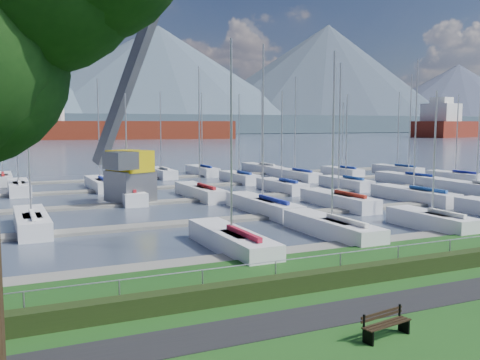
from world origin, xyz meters
TOP-DOWN VIEW (x-y plane):
  - path at (0.00, -3.00)m, footprint 160.00×2.00m
  - water at (0.00, 260.00)m, footprint 800.00×540.00m
  - hedge at (0.00, -0.40)m, footprint 80.00×0.70m
  - fence at (0.00, 0.00)m, footprint 80.00×0.04m
  - foothill at (0.00, 330.00)m, footprint 900.00×80.00m
  - mountains at (7.35, 404.62)m, footprint 1190.00×360.00m
  - docks at (0.00, 26.00)m, footprint 90.00×41.60m
  - bench_left at (-3.10, -5.32)m, footprint 1.84×0.71m
  - crane at (-2.85, 28.34)m, footprint 7.87×12.86m
  - cargo_ship_mid at (34.14, 216.14)m, footprint 95.81×37.24m
  - cargo_ship_east at (207.83, 184.74)m, footprint 85.06×37.87m
  - sailboat_fleet at (2.23, 28.97)m, footprint 74.49×49.14m

SIDE VIEW (x-z plane):
  - water at x=0.00m, z-range -0.50..-0.30m
  - docks at x=0.00m, z-range -0.34..-0.09m
  - path at x=0.00m, z-range -0.01..0.03m
  - hedge at x=0.00m, z-range 0.00..0.70m
  - bench_left at x=-3.10m, z-range -0.01..0.84m
  - fence at x=0.00m, z-range 1.18..1.22m
  - cargo_ship_mid at x=34.14m, z-range -7.16..14.34m
  - cargo_ship_east at x=207.83m, z-range -7.04..14.46m
  - sailboat_fleet at x=2.23m, z-range -1.12..11.72m
  - crane at x=-2.85m, z-range -5.85..16.50m
  - foothill at x=0.00m, z-range 0.00..12.00m
  - mountains at x=7.35m, z-range -10.82..104.18m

